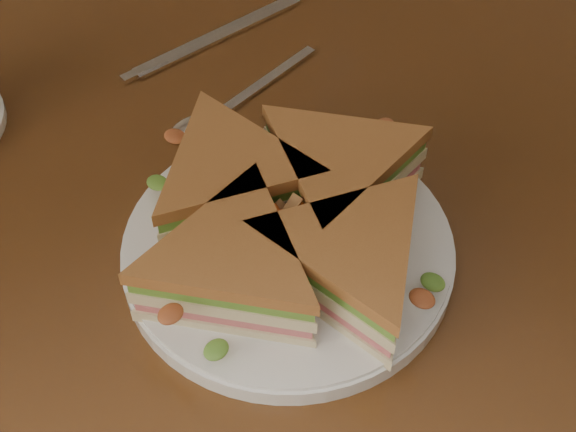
{
  "coord_description": "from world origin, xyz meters",
  "views": [
    {
      "loc": [
        -0.26,
        -0.43,
        1.26
      ],
      "look_at": [
        -0.04,
        -0.11,
        0.8
      ],
      "focal_mm": 50.0,
      "sensor_mm": 36.0,
      "label": 1
    }
  ],
  "objects_px": {
    "plate": "(288,250)",
    "spoon": "(213,117)",
    "knife": "(208,41)",
    "table": "(258,225)",
    "sandwich_wedges": "(288,220)"
  },
  "relations": [
    {
      "from": "table",
      "to": "plate",
      "type": "height_order",
      "value": "plate"
    },
    {
      "from": "table",
      "to": "sandwich_wedges",
      "type": "relative_size",
      "value": 3.9
    },
    {
      "from": "table",
      "to": "knife",
      "type": "bearing_deg",
      "value": 74.1
    },
    {
      "from": "spoon",
      "to": "knife",
      "type": "bearing_deg",
      "value": 48.71
    },
    {
      "from": "table",
      "to": "spoon",
      "type": "distance_m",
      "value": 0.12
    },
    {
      "from": "knife",
      "to": "table",
      "type": "bearing_deg",
      "value": -110.62
    },
    {
      "from": "plate",
      "to": "knife",
      "type": "bearing_deg",
      "value": 72.74
    },
    {
      "from": "plate",
      "to": "knife",
      "type": "relative_size",
      "value": 1.22
    },
    {
      "from": "table",
      "to": "knife",
      "type": "distance_m",
      "value": 0.2
    },
    {
      "from": "table",
      "to": "spoon",
      "type": "height_order",
      "value": "spoon"
    },
    {
      "from": "plate",
      "to": "sandwich_wedges",
      "type": "distance_m",
      "value": 0.04
    },
    {
      "from": "plate",
      "to": "spoon",
      "type": "bearing_deg",
      "value": 79.74
    },
    {
      "from": "plate",
      "to": "spoon",
      "type": "xyz_separation_m",
      "value": [
        0.03,
        0.17,
        -0.0
      ]
    },
    {
      "from": "plate",
      "to": "spoon",
      "type": "relative_size",
      "value": 1.45
    },
    {
      "from": "plate",
      "to": "spoon",
      "type": "height_order",
      "value": "plate"
    }
  ]
}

